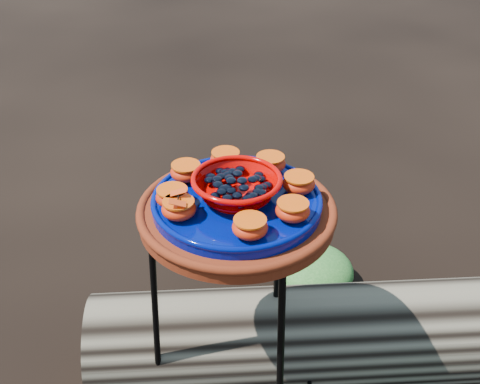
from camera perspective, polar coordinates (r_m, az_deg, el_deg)
The scene contains 17 objects.
plant_stand at distance 1.57m, azimuth -0.27°, elevation -13.15°, with size 0.44×0.44×0.70m, color black, non-canonical shape.
terracotta_saucer at distance 1.34m, azimuth -0.31°, elevation -2.08°, with size 0.43×0.43×0.04m, color #601D0C.
cobalt_plate at distance 1.32m, azimuth -0.31°, elevation -1.02°, with size 0.37×0.37×0.02m, color #011059.
red_bowl at distance 1.30m, azimuth -0.31°, elevation 0.39°, with size 0.19×0.19×0.05m, color #C00200, non-canonical shape.
glass_gems at distance 1.28m, azimuth -0.32°, elevation 1.83°, with size 0.14×0.14×0.02m, color black, non-canonical shape.
orange_half_0 at distance 1.25m, azimuth -5.82°, elevation -1.60°, with size 0.07×0.07×0.04m, color #C53C12.
orange_half_1 at distance 1.19m, azimuth 0.95°, elevation -3.38°, with size 0.07×0.07×0.04m, color #C53C12.
orange_half_2 at distance 1.24m, azimuth 5.01°, elevation -1.76°, with size 0.07×0.07×0.04m, color #C53C12.
orange_half_3 at distance 1.33m, azimuth 5.59°, elevation 0.78°, with size 0.07×0.07×0.04m, color #C53C12.
orange_half_4 at distance 1.40m, azimuth 2.89°, elevation 2.70°, with size 0.07×0.07×0.04m, color #C53C12.
orange_half_5 at distance 1.42m, azimuth -1.37°, elevation 3.13°, with size 0.07×0.07×0.04m, color #C53C12.
orange_half_6 at distance 1.37m, azimuth -5.13°, elevation 1.91°, with size 0.07×0.07×0.04m, color #C53C12.
orange_half_7 at distance 1.29m, azimuth -6.42°, elevation -0.48°, with size 0.07×0.07×0.04m, color #C53C12.
butterfly at distance 1.23m, azimuth -5.89°, elevation -0.59°, with size 0.07×0.05×0.01m, color red, non-canonical shape.
driftwood_log at distance 1.88m, azimuth 12.80°, elevation -13.04°, with size 1.67×0.44×0.31m, color black, non-canonical shape.
foliage_left at distance 1.99m, azimuth -6.46°, elevation -12.96°, with size 0.25×0.25×0.13m, color #205A1E.
foliage_back at distance 2.20m, azimuth 6.97°, elevation -7.34°, with size 0.29×0.29×0.15m, color #205A1E.
Camera 1 is at (0.58, -0.93, 1.48)m, focal length 45.00 mm.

